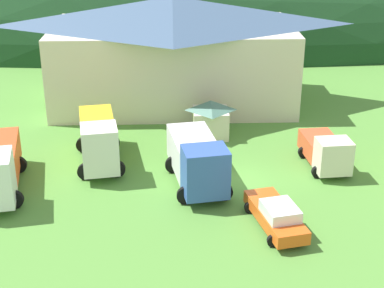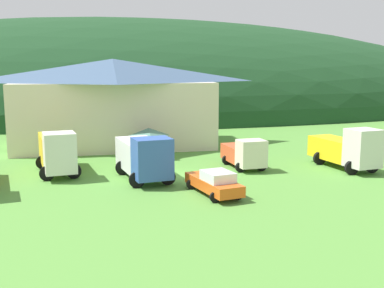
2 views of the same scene
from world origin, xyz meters
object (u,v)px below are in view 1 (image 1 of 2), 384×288
object	(u,v)px
service_pickup_orange	(276,215)
traffic_cone_near_pickup	(225,164)
play_shed_cream	(211,118)
light_truck_cream	(326,151)
heavy_rig_striped	(98,139)
box_truck_blue	(197,160)
depot_building	(173,49)

from	to	relation	value
service_pickup_orange	traffic_cone_near_pickup	world-z (taller)	service_pickup_orange
traffic_cone_near_pickup	play_shed_cream	bearing A→B (deg)	98.32
light_truck_cream	service_pickup_orange	bearing A→B (deg)	-35.92
light_truck_cream	service_pickup_orange	world-z (taller)	light_truck_cream
light_truck_cream	traffic_cone_near_pickup	distance (m)	6.68
heavy_rig_striped	traffic_cone_near_pickup	xyz separation A→B (m)	(8.43, -0.24, -1.82)
light_truck_cream	traffic_cone_near_pickup	size ratio (longest dim) A/B	8.29
box_truck_blue	light_truck_cream	distance (m)	8.81
depot_building	light_truck_cream	distance (m)	17.11
depot_building	traffic_cone_near_pickup	world-z (taller)	depot_building
depot_building	traffic_cone_near_pickup	size ratio (longest dim) A/B	33.57
depot_building	box_truck_blue	bearing A→B (deg)	-85.07
traffic_cone_near_pickup	heavy_rig_striped	bearing A→B (deg)	178.40
depot_building	service_pickup_orange	bearing A→B (deg)	-75.56
light_truck_cream	traffic_cone_near_pickup	bearing A→B (deg)	-102.64
play_shed_cream	service_pickup_orange	xyz separation A→B (m)	(2.70, -13.12, -0.62)
box_truck_blue	service_pickup_orange	size ratio (longest dim) A/B	1.34
traffic_cone_near_pickup	light_truck_cream	bearing A→B (deg)	-8.20
heavy_rig_striped	light_truck_cream	bearing A→B (deg)	76.26
light_truck_cream	service_pickup_orange	xyz separation A→B (m)	(-4.50, -7.36, -0.42)
box_truck_blue	light_truck_cream	world-z (taller)	box_truck_blue
traffic_cone_near_pickup	box_truck_blue	bearing A→B (deg)	-123.44
heavy_rig_striped	service_pickup_orange	world-z (taller)	heavy_rig_striped
depot_building	traffic_cone_near_pickup	bearing A→B (deg)	-74.95
depot_building	service_pickup_orange	size ratio (longest dim) A/B	3.90
box_truck_blue	light_truck_cream	xyz separation A→B (m)	(8.53, 2.15, -0.52)
depot_building	traffic_cone_near_pickup	xyz separation A→B (m)	(3.39, -12.60, -4.65)
box_truck_blue	traffic_cone_near_pickup	bearing A→B (deg)	137.11
heavy_rig_striped	light_truck_cream	size ratio (longest dim) A/B	1.40
depot_building	service_pickup_orange	xyz separation A→B (m)	(5.38, -20.90, -3.83)
box_truck_blue	service_pickup_orange	distance (m)	6.65
box_truck_blue	service_pickup_orange	bearing A→B (deg)	28.27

